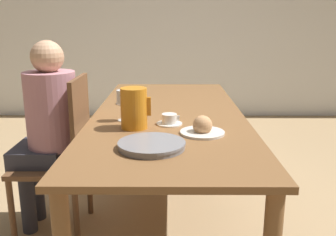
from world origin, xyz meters
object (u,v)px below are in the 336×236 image
person_seated (47,121)px  wine_glass_water (123,98)px  serving_tray (152,145)px  bread_plate (202,128)px  teacup_near_person (169,120)px  chair_person_side (63,153)px  teacup_across (127,100)px  red_pitcher (134,108)px

person_seated → wine_glass_water: size_ratio=6.59×
serving_tray → bread_plate: (0.25, 0.22, 0.01)m
wine_glass_water → teacup_near_person: size_ratio=1.24×
chair_person_side → person_seated: size_ratio=0.82×
teacup_near_person → teacup_across: (-0.29, 0.52, 0.00)m
person_seated → teacup_near_person: size_ratio=8.17×
serving_tray → teacup_across: bearing=103.2°
red_pitcher → bread_plate: size_ratio=0.96×
red_pitcher → bread_plate: (0.35, -0.10, -0.08)m
chair_person_side → bread_plate: bearing=-111.3°
red_pitcher → teacup_near_person: (0.19, 0.08, -0.08)m
teacup_across → serving_tray: size_ratio=0.47×
chair_person_side → teacup_near_person: bearing=-102.3°
person_seated → teacup_across: bearing=-52.0°
teacup_across → teacup_near_person: bearing=-60.6°
red_pitcher → teacup_near_person: size_ratio=1.51×
chair_person_side → teacup_across: size_ratio=6.72×
teacup_across → serving_tray: (0.22, -0.92, -0.01)m
person_seated → teacup_near_person: (0.74, -0.18, 0.06)m
chair_person_side → person_seated: bearing=68.0°
bread_plate → red_pitcher: bearing=164.2°
teacup_near_person → bread_plate: bearing=-46.3°
red_pitcher → wine_glass_water: 0.17m
wine_glass_water → teacup_across: (-0.03, 0.45, -0.11)m
wine_glass_water → serving_tray: size_ratio=0.58×
chair_person_side → teacup_across: 0.57m
wine_glass_water → chair_person_side: bearing=170.4°
red_pitcher → serving_tray: bearing=-71.6°
teacup_across → person_seated: bearing=-142.0°
wine_glass_water → serving_tray: (0.18, -0.47, -0.12)m
teacup_near_person → bread_plate: 0.24m
person_seated → serving_tray: (0.66, -0.58, 0.05)m
person_seated → serving_tray: size_ratio=3.83×
serving_tray → teacup_near_person: bearing=78.9°
chair_person_side → teacup_across: (0.35, 0.38, 0.25)m
wine_glass_water → teacup_near_person: (0.26, -0.08, -0.11)m
teacup_near_person → serving_tray: teacup_near_person is taller
person_seated → serving_tray: bearing=-131.3°
red_pitcher → teacup_across: 0.61m
bread_plate → person_seated: bearing=158.6°
red_pitcher → teacup_across: red_pitcher is taller
teacup_near_person → wine_glass_water: bearing=163.8°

